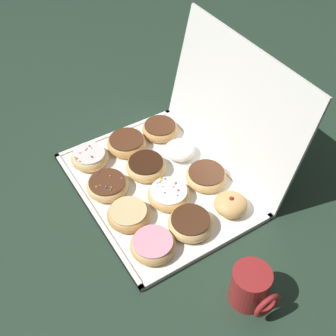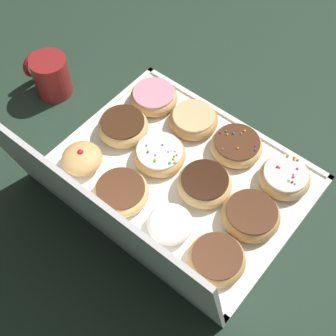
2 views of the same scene
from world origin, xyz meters
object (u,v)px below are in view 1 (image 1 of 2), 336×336
object	(u,v)px
powdered_filled_donut_9	(180,150)
chocolate_frosted_donut_10	(206,176)
donut_box	(157,185)
coffee_mug	(252,286)
chocolate_frosted_donut_5	(146,166)
chocolate_frosted_donut_8	(160,129)
glazed_ring_donut_2	(129,214)
chocolate_frosted_donut_7	(190,223)
sprinkle_donut_1	(108,185)
pink_frosted_donut_3	(153,245)
sprinkle_donut_6	(169,194)
chocolate_frosted_donut_4	(126,143)
sprinkle_donut_0	(90,157)
jelly_filled_donut_11	(231,204)

from	to	relation	value
powdered_filled_donut_9	chocolate_frosted_donut_10	xyz separation A→B (m)	(0.13, 0.01, -0.00)
donut_box	coffee_mug	xyz separation A→B (m)	(0.40, 0.00, 0.05)
chocolate_frosted_donut_5	chocolate_frosted_donut_8	distance (m)	0.17
glazed_ring_donut_2	coffee_mug	xyz separation A→B (m)	(0.34, 0.13, 0.02)
glazed_ring_donut_2	chocolate_frosted_donut_7	world-z (taller)	chocolate_frosted_donut_7
sprinkle_donut_1	glazed_ring_donut_2	distance (m)	0.12
pink_frosted_donut_3	sprinkle_donut_6	distance (m)	0.17
glazed_ring_donut_2	chocolate_frosted_donut_4	distance (m)	0.27
powdered_filled_donut_9	coffee_mug	distance (m)	0.48
chocolate_frosted_donut_5	powdered_filled_donut_9	bearing A→B (deg)	92.18
sprinkle_donut_0	chocolate_frosted_donut_8	size ratio (longest dim) A/B	0.98
sprinkle_donut_6	powdered_filled_donut_9	world-z (taller)	powdered_filled_donut_9
pink_frosted_donut_3	chocolate_frosted_donut_10	xyz separation A→B (m)	(-0.12, 0.24, 0.00)
powdered_filled_donut_9	chocolate_frosted_donut_4	bearing A→B (deg)	-133.17
powdered_filled_donut_9	coffee_mug	world-z (taller)	coffee_mug
pink_frosted_donut_3	chocolate_frosted_donut_8	world-z (taller)	chocolate_frosted_donut_8
chocolate_frosted_donut_5	powdered_filled_donut_9	world-z (taller)	powdered_filled_donut_9
sprinkle_donut_6	chocolate_frosted_donut_8	size ratio (longest dim) A/B	1.03
chocolate_frosted_donut_10	coffee_mug	xyz separation A→B (m)	(0.34, -0.12, 0.02)
sprinkle_donut_0	sprinkle_donut_6	xyz separation A→B (m)	(0.24, 0.12, -0.00)
sprinkle_donut_6	jelly_filled_donut_11	xyz separation A→B (m)	(0.12, 0.12, 0.01)
donut_box	glazed_ring_donut_2	xyz separation A→B (m)	(0.06, -0.12, 0.02)
sprinkle_donut_1	chocolate_frosted_donut_8	size ratio (longest dim) A/B	1.03
pink_frosted_donut_3	chocolate_frosted_donut_5	bearing A→B (deg)	153.28
donut_box	powdered_filled_donut_9	bearing A→B (deg)	118.53
sprinkle_donut_0	sprinkle_donut_1	size ratio (longest dim) A/B	0.95
jelly_filled_donut_11	chocolate_frosted_donut_8	bearing A→B (deg)	179.74
chocolate_frosted_donut_8	coffee_mug	world-z (taller)	coffee_mug
donut_box	chocolate_frosted_donut_10	bearing A→B (deg)	63.68
coffee_mug	jelly_filled_donut_11	bearing A→B (deg)	152.58
sprinkle_donut_6	powdered_filled_donut_9	xyz separation A→B (m)	(-0.13, 0.12, 0.00)
chocolate_frosted_donut_7	jelly_filled_donut_11	distance (m)	0.12
glazed_ring_donut_2	coffee_mug	world-z (taller)	coffee_mug
glazed_ring_donut_2	coffee_mug	size ratio (longest dim) A/B	1.06
chocolate_frosted_donut_8	chocolate_frosted_donut_10	world-z (taller)	same
chocolate_frosted_donut_4	pink_frosted_donut_3	bearing A→B (deg)	-18.33
chocolate_frosted_donut_10	sprinkle_donut_1	bearing A→B (deg)	-114.87
donut_box	sprinkle_donut_6	distance (m)	0.07
sprinkle_donut_1	chocolate_frosted_donut_4	bearing A→B (deg)	134.41
sprinkle_donut_1	glazed_ring_donut_2	bearing A→B (deg)	0.59
pink_frosted_donut_3	jelly_filled_donut_11	distance (m)	0.24
sprinkle_donut_6	chocolate_frosted_donut_10	bearing A→B (deg)	90.14
chocolate_frosted_donut_10	chocolate_frosted_donut_4	bearing A→B (deg)	-152.15
sprinkle_donut_0	glazed_ring_donut_2	xyz separation A→B (m)	(0.25, -0.00, -0.00)
sprinkle_donut_0	coffee_mug	distance (m)	0.60
sprinkle_donut_1	sprinkle_donut_6	distance (m)	0.17
sprinkle_donut_1	chocolate_frosted_donut_10	distance (m)	0.28
sprinkle_donut_1	glazed_ring_donut_2	size ratio (longest dim) A/B	1.02
powdered_filled_donut_9	pink_frosted_donut_3	bearing A→B (deg)	-44.22
pink_frosted_donut_3	chocolate_frosted_donut_7	bearing A→B (deg)	92.32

